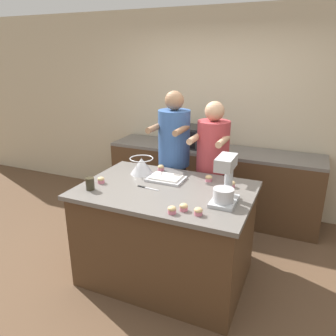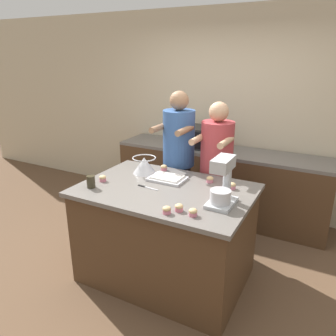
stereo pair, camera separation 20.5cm
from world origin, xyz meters
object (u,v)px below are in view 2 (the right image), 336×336
(stand_mixer, at_px, (222,184))
(cupcake_0, at_px, (210,179))
(baking_tray, at_px, (167,178))
(cupcake_3, at_px, (179,208))
(microwave_oven, at_px, (199,137))
(cupcake_6, at_px, (103,178))
(knife, at_px, (146,187))
(cupcake_5, at_px, (167,210))
(drinking_glass, at_px, (91,182))
(cupcake_4, at_px, (232,186))
(cupcake_1, at_px, (193,212))
(person_right, at_px, (216,175))
(mixing_bowl, at_px, (144,165))
(person_left, at_px, (178,165))
(cupcake_2, at_px, (164,168))

(stand_mixer, relative_size, cupcake_0, 6.05)
(baking_tray, relative_size, cupcake_3, 5.25)
(baking_tray, distance_m, microwave_oven, 1.35)
(baking_tray, xyz_separation_m, cupcake_6, (-0.54, -0.32, 0.01))
(stand_mixer, height_order, knife, stand_mixer)
(baking_tray, bearing_deg, cupcake_5, -62.27)
(drinking_glass, bearing_deg, cupcake_4, 26.38)
(knife, relative_size, cupcake_0, 3.30)
(stand_mixer, xyz_separation_m, cupcake_5, (-0.32, -0.35, -0.15))
(cupcake_1, xyz_separation_m, cupcake_5, (-0.19, -0.06, 0.00))
(stand_mixer, bearing_deg, cupcake_5, -132.48)
(person_right, distance_m, drinking_glass, 1.34)
(cupcake_5, bearing_deg, mixing_bowl, 132.32)
(cupcake_0, relative_size, cupcake_5, 1.00)
(drinking_glass, bearing_deg, cupcake_3, -3.30)
(cupcake_0, height_order, cupcake_5, same)
(mixing_bowl, bearing_deg, knife, -55.67)
(cupcake_5, bearing_deg, cupcake_3, 50.99)
(mixing_bowl, relative_size, baking_tray, 0.69)
(person_left, bearing_deg, person_right, -0.05)
(cupcake_0, xyz_separation_m, cupcake_4, (0.24, -0.06, 0.00))
(baking_tray, xyz_separation_m, cupcake_5, (0.33, -0.63, 0.01))
(stand_mixer, distance_m, microwave_oven, 1.83)
(microwave_oven, bearing_deg, cupcake_4, -55.86)
(cupcake_5, relative_size, cupcake_6, 1.00)
(knife, distance_m, cupcake_4, 0.78)
(cupcake_1, relative_size, cupcake_6, 1.00)
(baking_tray, xyz_separation_m, cupcake_2, (-0.16, 0.23, 0.01))
(knife, height_order, cupcake_0, cupcake_0)
(cupcake_6, bearing_deg, cupcake_3, -13.67)
(cupcake_1, height_order, cupcake_4, same)
(mixing_bowl, xyz_separation_m, cupcake_1, (0.83, -0.64, -0.06))
(knife, height_order, cupcake_1, cupcake_1)
(microwave_oven, xyz_separation_m, cupcake_3, (0.62, -1.88, -0.09))
(cupcake_6, bearing_deg, stand_mixer, 2.02)
(person_left, relative_size, mixing_bowl, 7.19)
(knife, xyz_separation_m, cupcake_6, (-0.45, -0.06, 0.03))
(stand_mixer, xyz_separation_m, drinking_glass, (-1.18, -0.21, -0.12))
(mixing_bowl, xyz_separation_m, cupcake_3, (0.70, -0.61, -0.06))
(mixing_bowl, bearing_deg, cupcake_1, -37.59)
(knife, bearing_deg, stand_mixer, -1.58)
(cupcake_3, bearing_deg, cupcake_4, 69.79)
(baking_tray, bearing_deg, cupcake_2, 125.14)
(cupcake_0, xyz_separation_m, cupcake_6, (-0.92, -0.46, 0.00))
(stand_mixer, distance_m, cupcake_6, 1.19)
(cupcake_4, bearing_deg, mixing_bowl, -179.15)
(mixing_bowl, relative_size, microwave_oven, 0.50)
(mixing_bowl, bearing_deg, cupcake_4, 0.85)
(cupcake_0, distance_m, cupcake_1, 0.72)
(knife, bearing_deg, mixing_bowl, 124.33)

